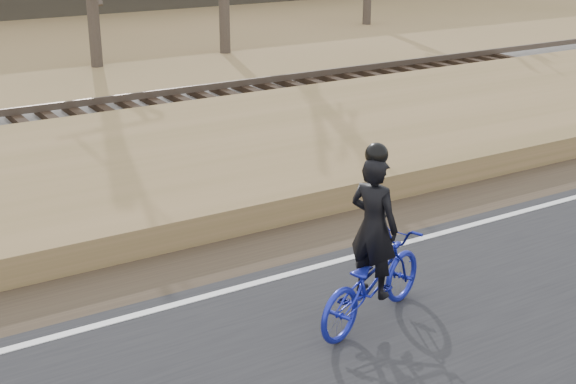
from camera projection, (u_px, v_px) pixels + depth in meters
cyclist at (372, 267)px, 9.25m from camera, size 2.07×1.28×2.17m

